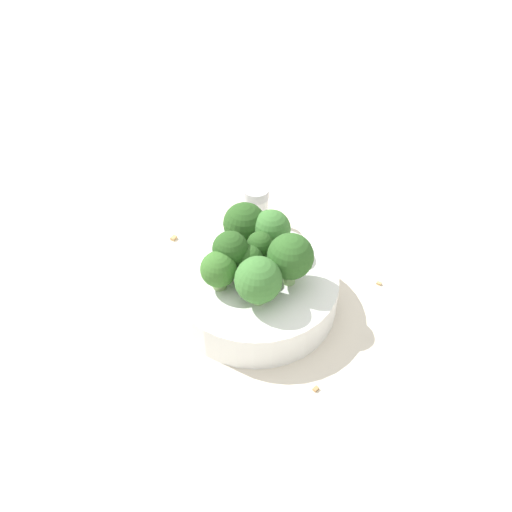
% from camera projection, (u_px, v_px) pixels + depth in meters
% --- Properties ---
extents(ground_plane, '(3.00, 3.00, 0.00)m').
position_uv_depth(ground_plane, '(256.00, 304.00, 0.62)').
color(ground_plane, beige).
extents(bowl, '(0.20, 0.20, 0.05)m').
position_uv_depth(bowl, '(256.00, 291.00, 0.61)').
color(bowl, white).
rests_on(bowl, ground_plane).
extents(broccoli_floret_0, '(0.05, 0.05, 0.07)m').
position_uv_depth(broccoli_floret_0, '(290.00, 260.00, 0.55)').
color(broccoli_floret_0, '#84AD66').
rests_on(broccoli_floret_0, bowl).
extents(broccoli_floret_1, '(0.04, 0.04, 0.05)m').
position_uv_depth(broccoli_floret_1, '(219.00, 270.00, 0.56)').
color(broccoli_floret_1, '#7A9E5B').
rests_on(broccoli_floret_1, bowl).
extents(broccoli_floret_2, '(0.04, 0.04, 0.06)m').
position_uv_depth(broccoli_floret_2, '(230.00, 251.00, 0.57)').
color(broccoli_floret_2, '#84AD66').
rests_on(broccoli_floret_2, bowl).
extents(broccoli_floret_3, '(0.03, 0.03, 0.04)m').
position_uv_depth(broccoli_floret_3, '(248.00, 261.00, 0.57)').
color(broccoli_floret_3, '#8EB770').
rests_on(broccoli_floret_3, bowl).
extents(broccoli_floret_4, '(0.05, 0.05, 0.06)m').
position_uv_depth(broccoli_floret_4, '(245.00, 224.00, 0.61)').
color(broccoli_floret_4, '#8EB770').
rests_on(broccoli_floret_4, bowl).
extents(broccoli_floret_5, '(0.05, 0.05, 0.06)m').
position_uv_depth(broccoli_floret_5, '(271.00, 230.00, 0.60)').
color(broccoli_floret_5, '#7A9E5B').
rests_on(broccoli_floret_5, bowl).
extents(broccoli_floret_6, '(0.05, 0.05, 0.06)m').
position_uv_depth(broccoli_floret_6, '(258.00, 281.00, 0.54)').
color(broccoli_floret_6, '#8EB770').
rests_on(broccoli_floret_6, bowl).
extents(broccoli_floret_7, '(0.03, 0.03, 0.05)m').
position_uv_depth(broccoli_floret_7, '(260.00, 247.00, 0.59)').
color(broccoli_floret_7, '#84AD66').
rests_on(broccoli_floret_7, bowl).
extents(pepper_shaker, '(0.04, 0.04, 0.06)m').
position_uv_depth(pepper_shaker, '(256.00, 207.00, 0.72)').
color(pepper_shaker, silver).
rests_on(pepper_shaker, ground_plane).
extents(almond_crumb_0, '(0.01, 0.01, 0.01)m').
position_uv_depth(almond_crumb_0, '(316.00, 388.00, 0.53)').
color(almond_crumb_0, '#AD7F4C').
rests_on(almond_crumb_0, ground_plane).
extents(almond_crumb_1, '(0.01, 0.01, 0.01)m').
position_uv_depth(almond_crumb_1, '(255.00, 242.00, 0.70)').
color(almond_crumb_1, tan).
rests_on(almond_crumb_1, ground_plane).
extents(almond_crumb_2, '(0.01, 0.01, 0.01)m').
position_uv_depth(almond_crumb_2, '(379.00, 283.00, 0.64)').
color(almond_crumb_2, tan).
rests_on(almond_crumb_2, ground_plane).
extents(almond_crumb_3, '(0.01, 0.01, 0.01)m').
position_uv_depth(almond_crumb_3, '(174.00, 237.00, 0.71)').
color(almond_crumb_3, tan).
rests_on(almond_crumb_3, ground_plane).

